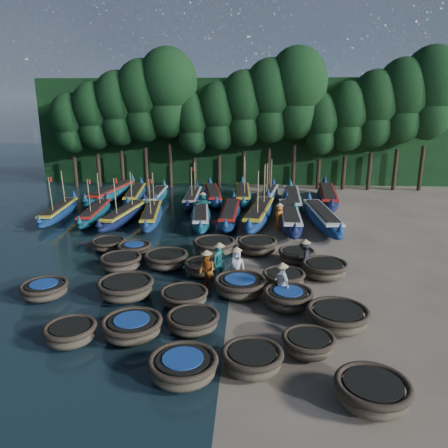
# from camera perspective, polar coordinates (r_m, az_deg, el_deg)

# --- Properties ---
(ground) EXTENTS (120.00, 120.00, 0.00)m
(ground) POSITION_cam_1_polar(r_m,az_deg,el_deg) (22.05, 1.20, -5.56)
(ground) COLOR gray
(ground) RESTS_ON ground
(foliage_wall) EXTENTS (40.00, 3.00, 10.00)m
(foliage_wall) POSITION_cam_1_polar(r_m,az_deg,el_deg) (44.10, 2.60, 11.98)
(foliage_wall) COLOR black
(foliage_wall) RESTS_ON ground
(coracle_2) EXTENTS (2.14, 2.14, 0.75)m
(coracle_2) POSITION_cam_1_polar(r_m,az_deg,el_deg) (13.72, -5.36, -18.09)
(coracle_2) COLOR brown
(coracle_2) RESTS_ON ground
(coracle_3) EXTENTS (1.96, 1.96, 0.74)m
(coracle_3) POSITION_cam_1_polar(r_m,az_deg,el_deg) (14.03, 3.71, -17.25)
(coracle_3) COLOR brown
(coracle_3) RESTS_ON ground
(coracle_4) EXTENTS (2.11, 2.11, 0.78)m
(coracle_4) POSITION_cam_1_polar(r_m,az_deg,el_deg) (13.33, 18.81, -20.06)
(coracle_4) COLOR brown
(coracle_4) RESTS_ON ground
(coracle_5) EXTENTS (1.81, 1.81, 0.72)m
(coracle_5) POSITION_cam_1_polar(r_m,az_deg,el_deg) (16.24, -19.40, -13.28)
(coracle_5) COLOR brown
(coracle_5) RESTS_ON ground
(coracle_6) EXTENTS (2.16, 2.16, 0.74)m
(coracle_6) POSITION_cam_1_polar(r_m,az_deg,el_deg) (16.02, -11.91, -13.03)
(coracle_6) COLOR brown
(coracle_6) RESTS_ON ground
(coracle_7) EXTENTS (2.27, 2.27, 0.67)m
(coracle_7) POSITION_cam_1_polar(r_m,az_deg,el_deg) (16.18, -4.10, -12.55)
(coracle_7) COLOR brown
(coracle_7) RESTS_ON ground
(coracle_8) EXTENTS (2.12, 2.12, 0.66)m
(coracle_8) POSITION_cam_1_polar(r_m,az_deg,el_deg) (15.11, 10.97, -15.09)
(coracle_8) COLOR brown
(coracle_8) RESTS_ON ground
(coracle_9) EXTENTS (2.79, 2.79, 0.81)m
(coracle_9) POSITION_cam_1_polar(r_m,az_deg,el_deg) (16.75, 14.62, -11.70)
(coracle_9) COLOR brown
(coracle_9) RESTS_ON ground
(coracle_10) EXTENTS (2.13, 2.13, 0.67)m
(coracle_10) POSITION_cam_1_polar(r_m,az_deg,el_deg) (20.05, -22.40, -7.92)
(coracle_10) COLOR brown
(coracle_10) RESTS_ON ground
(coracle_11) EXTENTS (2.50, 2.50, 0.81)m
(coracle_11) POSITION_cam_1_polar(r_m,az_deg,el_deg) (18.99, -12.72, -8.15)
(coracle_11) COLOR brown
(coracle_11) RESTS_ON ground
(coracle_12) EXTENTS (2.35, 2.35, 0.65)m
(coracle_12) POSITION_cam_1_polar(r_m,az_deg,el_deg) (18.05, -5.25, -9.45)
(coracle_12) COLOR brown
(coracle_12) RESTS_ON ground
(coracle_13) EXTENTS (2.61, 2.61, 0.79)m
(coracle_13) POSITION_cam_1_polar(r_m,az_deg,el_deg) (18.79, 2.11, -8.04)
(coracle_13) COLOR brown
(coracle_13) RESTS_ON ground
(coracle_14) EXTENTS (2.03, 2.03, 0.79)m
(coracle_14) POSITION_cam_1_polar(r_m,az_deg,el_deg) (17.86, 8.37, -9.54)
(coracle_14) COLOR brown
(coracle_14) RESTS_ON ground
(coracle_15) EXTENTS (2.07, 2.07, 0.77)m
(coracle_15) POSITION_cam_1_polar(r_m,az_deg,el_deg) (21.95, -13.32, -4.88)
(coracle_15) COLOR brown
(coracle_15) RESTS_ON ground
(coracle_16) EXTENTS (2.19, 2.19, 0.81)m
(coracle_16) POSITION_cam_1_polar(r_m,az_deg,el_deg) (21.86, -7.55, -4.60)
(coracle_16) COLOR brown
(coracle_16) RESTS_ON ground
(coracle_17) EXTENTS (2.20, 2.20, 0.73)m
(coracle_17) POSITION_cam_1_polar(r_m,az_deg,el_deg) (20.83, -2.67, -5.67)
(coracle_17) COLOR brown
(coracle_17) RESTS_ON ground
(coracle_18) EXTENTS (2.08, 2.08, 0.68)m
(coracle_18) POSITION_cam_1_polar(r_m,az_deg,el_deg) (19.88, 7.80, -7.00)
(coracle_18) COLOR brown
(coracle_18) RESTS_ON ground
(coracle_19) EXTENTS (2.48, 2.48, 0.78)m
(coracle_19) POSITION_cam_1_polar(r_m,az_deg,el_deg) (21.08, 13.00, -5.73)
(coracle_19) COLOR brown
(coracle_19) RESTS_ON ground
(coracle_20) EXTENTS (1.90, 1.90, 0.64)m
(coracle_20) POSITION_cam_1_polar(r_m,az_deg,el_deg) (25.03, -14.85, -2.56)
(coracle_20) COLOR brown
(coracle_20) RESTS_ON ground
(coracle_21) EXTENTS (1.81, 1.81, 0.71)m
(coracle_21) POSITION_cam_1_polar(r_m,az_deg,el_deg) (23.71, -11.62, -3.25)
(coracle_21) COLOR brown
(coracle_21) RESTS_ON ground
(coracle_22) EXTENTS (2.56, 2.56, 0.85)m
(coracle_22) POSITION_cam_1_polar(r_m,az_deg,el_deg) (23.47, -1.28, -2.93)
(coracle_22) COLOR brown
(coracle_22) RESTS_ON ground
(coracle_23) EXTENTS (2.17, 2.17, 0.82)m
(coracle_23) POSITION_cam_1_polar(r_m,az_deg,el_deg) (23.68, 4.37, -2.84)
(coracle_23) COLOR brown
(coracle_23) RESTS_ON ground
(coracle_24) EXTENTS (1.94, 1.94, 0.74)m
(coracle_24) POSITION_cam_1_polar(r_m,az_deg,el_deg) (22.58, 9.46, -4.10)
(coracle_24) COLOR brown
(coracle_24) RESTS_ON ground
(long_boat_0) EXTENTS (1.96, 7.55, 3.22)m
(long_boat_0) POSITION_cam_1_polar(r_m,az_deg,el_deg) (32.59, -20.77, 1.49)
(long_boat_0) COLOR navy
(long_boat_0) RESTS_ON ground
(long_boat_1) EXTENTS (1.80, 7.27, 3.10)m
(long_boat_1) POSITION_cam_1_polar(r_m,az_deg,el_deg) (31.58, -16.49, 1.40)
(long_boat_1) COLOR #0E4751
(long_boat_1) RESTS_ON ground
(long_boat_2) EXTENTS (2.36, 7.74, 3.32)m
(long_boat_2) POSITION_cam_1_polar(r_m,az_deg,el_deg) (30.35, -12.86, 1.16)
(long_boat_2) COLOR #10163C
(long_boat_2) RESTS_ON ground
(long_boat_3) EXTENTS (2.28, 7.58, 3.25)m
(long_boat_3) POSITION_cam_1_polar(r_m,az_deg,el_deg) (29.97, -9.46, 1.13)
(long_boat_3) COLOR navy
(long_boat_3) RESTS_ON ground
(long_boat_4) EXTENTS (2.16, 7.65, 1.35)m
(long_boat_4) POSITION_cam_1_polar(r_m,az_deg,el_deg) (29.38, -3.05, 1.03)
(long_boat_4) COLOR #0E4751
(long_boat_4) RESTS_ON ground
(long_boat_5) EXTENTS (1.60, 8.01, 1.41)m
(long_boat_5) POSITION_cam_1_polar(r_m,az_deg,el_deg) (29.72, 0.80, 1.27)
(long_boat_5) COLOR navy
(long_boat_5) RESTS_ON ground
(long_boat_6) EXTENTS (2.98, 8.81, 3.79)m
(long_boat_6) POSITION_cam_1_polar(r_m,az_deg,el_deg) (29.69, 4.66, 1.33)
(long_boat_6) COLOR navy
(long_boat_6) RESTS_ON ground
(long_boat_7) EXTENTS (1.70, 8.93, 1.57)m
(long_boat_7) POSITION_cam_1_polar(r_m,az_deg,el_deg) (29.09, 8.57, 0.89)
(long_boat_7) COLOR #10163C
(long_boat_7) RESTS_ON ground
(long_boat_8) EXTENTS (2.31, 8.92, 1.57)m
(long_boat_8) POSITION_cam_1_polar(r_m,az_deg,el_deg) (29.40, 12.67, 0.83)
(long_boat_8) COLOR navy
(long_boat_8) RESTS_ON ground
(long_boat_9) EXTENTS (2.79, 9.06, 1.61)m
(long_boat_9) POSITION_cam_1_polar(r_m,az_deg,el_deg) (37.20, -14.46, 3.90)
(long_boat_9) COLOR #0E4751
(long_boat_9) RESTS_ON ground
(long_boat_10) EXTENTS (2.37, 8.14, 1.44)m
(long_boat_10) POSITION_cam_1_polar(r_m,az_deg,el_deg) (36.40, -11.52, 3.73)
(long_boat_10) COLOR navy
(long_boat_10) RESTS_ON ground
(long_boat_11) EXTENTS (1.45, 7.50, 1.32)m
(long_boat_11) POSITION_cam_1_polar(r_m,az_deg,el_deg) (35.64, -8.83, 3.52)
(long_boat_11) COLOR #0E4751
(long_boat_11) RESTS_ON ground
(long_boat_12) EXTENTS (1.54, 7.56, 3.21)m
(long_boat_12) POSITION_cam_1_polar(r_m,az_deg,el_deg) (34.85, -4.13, 3.40)
(long_boat_12) COLOR #10163C
(long_boat_12) RESTS_ON ground
(long_boat_13) EXTENTS (2.60, 7.89, 1.41)m
(long_boat_13) POSITION_cam_1_polar(r_m,az_deg,el_deg) (35.68, -1.48, 3.78)
(long_boat_13) COLOR navy
(long_boat_13) RESTS_ON ground
(long_boat_14) EXTENTS (1.71, 8.28, 3.52)m
(long_boat_14) POSITION_cam_1_polar(r_m,az_deg,el_deg) (35.74, 2.48, 3.82)
(long_boat_14) COLOR #0E4751
(long_boat_14) RESTS_ON ground
(long_boat_15) EXTENTS (2.64, 7.90, 3.40)m
(long_boat_15) POSITION_cam_1_polar(r_m,az_deg,el_deg) (35.51, 5.73, 3.65)
(long_boat_15) COLOR navy
(long_boat_15) RESTS_ON ground
(long_boat_16) EXTENTS (1.95, 8.84, 1.56)m
(long_boat_16) POSITION_cam_1_polar(r_m,az_deg,el_deg) (34.17, 8.87, 3.14)
(long_boat_16) COLOR #0E4751
(long_boat_16) RESTS_ON ground
(long_boat_17) EXTENTS (2.48, 9.15, 1.62)m
(long_boat_17) POSITION_cam_1_polar(r_m,az_deg,el_deg) (35.79, 13.36, 3.51)
(long_boat_17) COLOR #10163C
(long_boat_17) RESTS_ON ground
(fisherman_0) EXTENTS (0.87, 0.63, 1.83)m
(fisherman_0) POSITION_cam_1_polar(r_m,az_deg,el_deg) (19.88, 1.63, -5.32)
(fisherman_0) COLOR silver
(fisherman_0) RESTS_ON ground
(fisherman_1) EXTENTS (0.76, 0.70, 1.95)m
(fisherman_1) POSITION_cam_1_polar(r_m,az_deg,el_deg) (20.07, -0.63, -4.82)
(fisherman_1) COLOR #1B736B
(fisherman_1) RESTS_ON ground
(fisherman_2) EXTENTS (1.02, 1.05, 1.90)m
(fisherman_2) POSITION_cam_1_polar(r_m,az_deg,el_deg) (19.30, -2.28, -5.93)
(fisherman_2) COLOR #C05E19
(fisherman_2) RESTS_ON ground
(fisherman_3) EXTENTS (0.88, 1.18, 1.83)m
(fisherman_3) POSITION_cam_1_polar(r_m,az_deg,el_deg) (21.27, 10.48, -4.21)
(fisherman_3) COLOR black
(fisherman_3) RESTS_ON ground
(fisherman_4) EXTENTS (0.82, 1.03, 1.84)m
(fisherman_4) POSITION_cam_1_polar(r_m,az_deg,el_deg) (18.20, 7.54, -7.52)
(fisherman_4) COLOR silver
(fisherman_4) RESTS_ON ground
(fisherman_5) EXTENTS (1.55, 1.41, 1.92)m
(fisherman_5) POSITION_cam_1_polar(r_m,az_deg,el_deg) (30.94, -2.78, 2.53)
(fisherman_5) COLOR #1B736B
(fisherman_5) RESTS_ON ground
(fisherman_6) EXTENTS (0.69, 0.89, 1.82)m
(fisherman_6) POSITION_cam_1_polar(r_m,az_deg,el_deg) (28.31, 7.23, 1.09)
(fisherman_6) COLOR #C05E19
(fisherman_6) RESTS_ON ground
(tree_0) EXTENTS (3.68, 3.68, 8.68)m
(tree_0) POSITION_cam_1_polar(r_m,az_deg,el_deg) (43.90, -19.39, 12.37)
(tree_0) COLOR black
(tree_0) RESTS_ON ground
(tree_1) EXTENTS (4.09, 4.09, 9.65)m
(tree_1) POSITION_cam_1_polar(r_m,az_deg,el_deg) (43.04, -16.57, 13.45)
(tree_1) COLOR black
(tree_1) RESTS_ON ground
(tree_2) EXTENTS (4.51, 4.51, 10.63)m
(tree_2) POSITION_cam_1_polar(r_m,az_deg,el_deg) (42.30, -13.62, 14.54)
(tree_2) COLOR black
(tree_2) RESTS_ON ground
(tree_3) EXTENTS (4.92, 4.92, 11.60)m
(tree_3) POSITION_cam_1_polar(r_m,az_deg,el_deg) (41.68, -10.54, 15.63)
(tree_3) COLOR black
(tree_3) RESTS_ON ground
(tree_4) EXTENTS (5.34, 5.34, 12.58)m
(tree_4) POSITION_cam_1_polar(r_m,az_deg,el_deg) (41.20, -7.35, 16.70)
(tree_4) COLOR black
(tree_4) RESTS_ON ground
(tree_5) EXTENTS (3.68, 3.68, 8.68)m
(tree_5) POSITION_cam_1_polar(r_m,az_deg,el_deg) (40.89, -3.97, 13.01)
(tree_5) COLOR black
(tree_5) RESTS_ON ground
(tree_6) EXTENTS (4.09, 4.09, 9.65)m
(tree_6) POSITION_cam_1_polar(r_m,az_deg,el_deg) (40.62, -0.67, 13.98)
(tree_6) COLOR black
(tree_6) RESTS_ON ground
(tree_7) EXTENTS (4.51, 4.51, 10.63)m
(tree_7) POSITION_cam_1_polar(r_m,az_deg,el_deg) (40.50, 2.69, 14.91)
(tree_7) COLOR black
(tree_7) RESTS_ON ground
(tree_8) EXTENTS (4.92, 4.92, 11.60)m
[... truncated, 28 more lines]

